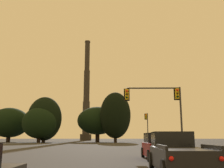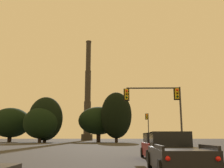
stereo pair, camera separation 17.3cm
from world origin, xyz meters
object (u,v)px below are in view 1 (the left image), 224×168
(suv_right_lane_front, at_px, (158,146))
(pickup_truck_right_lane_second, at_px, (178,154))
(traffic_light_far_right, at_px, (147,124))
(smokestack, at_px, (86,100))
(traffic_light_overhead_right, at_px, (162,102))

(suv_right_lane_front, bearing_deg, pickup_truck_right_lane_second, -92.92)
(suv_right_lane_front, bearing_deg, traffic_light_far_right, 84.23)
(suv_right_lane_front, relative_size, pickup_truck_right_lane_second, 0.88)
(traffic_light_far_right, xyz_separation_m, smokestack, (-21.23, 76.70, 15.99))
(pickup_truck_right_lane_second, height_order, smokestack, smokestack)
(pickup_truck_right_lane_second, relative_size, smokestack, 0.11)
(suv_right_lane_front, xyz_separation_m, smokestack, (-17.90, 111.53, 19.30))
(traffic_light_overhead_right, relative_size, smokestack, 0.13)
(traffic_light_far_right, distance_m, traffic_light_overhead_right, 28.67)
(suv_right_lane_front, height_order, pickup_truck_right_lane_second, suv_right_lane_front)
(pickup_truck_right_lane_second, bearing_deg, traffic_light_overhead_right, 84.08)
(suv_right_lane_front, relative_size, smokestack, 0.10)
(traffic_light_far_right, relative_size, traffic_light_overhead_right, 0.99)
(suv_right_lane_front, xyz_separation_m, traffic_light_overhead_right, (1.49, 6.23, 4.06))
(pickup_truck_right_lane_second, bearing_deg, traffic_light_far_right, 86.72)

